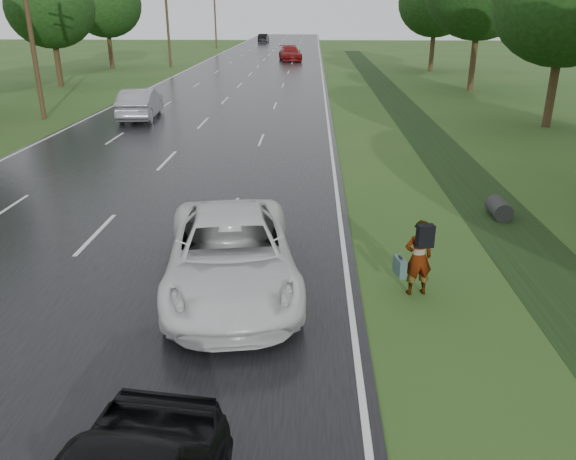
# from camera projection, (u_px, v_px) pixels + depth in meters

# --- Properties ---
(road) EXTENTS (14.00, 180.00, 0.04)m
(road) POSITION_uv_depth(u_px,v_px,m) (247.00, 78.00, 49.78)
(road) COLOR black
(road) RESTS_ON ground
(edge_stripe_east) EXTENTS (0.12, 180.00, 0.01)m
(edge_stripe_east) POSITION_uv_depth(u_px,v_px,m) (323.00, 78.00, 49.50)
(edge_stripe_east) COLOR silver
(edge_stripe_east) RESTS_ON road
(edge_stripe_west) EXTENTS (0.12, 180.00, 0.01)m
(edge_stripe_west) POSITION_uv_depth(u_px,v_px,m) (171.00, 78.00, 50.04)
(edge_stripe_west) COLOR silver
(edge_stripe_west) RESTS_ON road
(center_line) EXTENTS (0.12, 180.00, 0.01)m
(center_line) POSITION_uv_depth(u_px,v_px,m) (247.00, 78.00, 49.77)
(center_line) COLOR silver
(center_line) RESTS_ON road
(drainage_ditch) EXTENTS (2.20, 120.00, 0.56)m
(drainage_ditch) POSITION_uv_depth(u_px,v_px,m) (438.00, 148.00, 24.89)
(drainage_ditch) COLOR black
(drainage_ditch) RESTS_ON ground
(utility_pole_mid) EXTENTS (1.60, 0.26, 10.00)m
(utility_pole_mid) POSITION_uv_depth(u_px,v_px,m) (29.00, 21.00, 29.66)
(utility_pole_mid) COLOR #382B17
(utility_pole_mid) RESTS_ON ground
(utility_pole_far) EXTENTS (1.60, 0.26, 10.00)m
(utility_pole_far) POSITION_uv_depth(u_px,v_px,m) (167.00, 15.00, 57.53)
(utility_pole_far) COLOR #382B17
(utility_pole_far) RESTS_ON ground
(utility_pole_distant) EXTENTS (1.60, 0.26, 10.00)m
(utility_pole_distant) POSITION_uv_depth(u_px,v_px,m) (215.00, 13.00, 85.39)
(utility_pole_distant) COLOR #382B17
(utility_pole_distant) RESTS_ON ground
(tree_east_c) EXTENTS (7.00, 7.00, 9.29)m
(tree_east_c) POSITION_uv_depth(u_px,v_px,m) (567.00, 1.00, 27.29)
(tree_east_c) COLOR #382B17
(tree_east_c) RESTS_ON ground
(tree_east_f) EXTENTS (7.20, 7.20, 9.62)m
(tree_east_f) POSITION_uv_depth(u_px,v_px,m) (436.00, 2.00, 53.24)
(tree_east_f) COLOR #382B17
(tree_east_f) RESTS_ON ground
(tree_west_d) EXTENTS (6.60, 6.60, 8.80)m
(tree_west_d) POSITION_uv_depth(u_px,v_px,m) (50.00, 8.00, 42.64)
(tree_west_d) COLOR #382B17
(tree_west_d) RESTS_ON ground
(tree_west_f) EXTENTS (7.00, 7.00, 9.29)m
(tree_west_f) POSITION_uv_depth(u_px,v_px,m) (105.00, 5.00, 55.55)
(tree_west_f) COLOR #382B17
(tree_west_f) RESTS_ON ground
(pedestrian) EXTENTS (0.84, 0.65, 1.71)m
(pedestrian) POSITION_uv_depth(u_px,v_px,m) (418.00, 257.00, 11.95)
(pedestrian) COLOR #A5998C
(pedestrian) RESTS_ON ground
(white_pickup) EXTENTS (3.59, 6.24, 1.64)m
(white_pickup) POSITION_uv_depth(u_px,v_px,m) (231.00, 254.00, 12.15)
(white_pickup) COLOR white
(white_pickup) RESTS_ON road
(silver_sedan) EXTENTS (2.20, 5.14, 1.65)m
(silver_sedan) POSITION_uv_depth(u_px,v_px,m) (140.00, 104.00, 31.24)
(silver_sedan) COLOR gray
(silver_sedan) RESTS_ON road
(far_car_red) EXTENTS (3.18, 5.98, 1.65)m
(far_car_red) POSITION_uv_depth(u_px,v_px,m) (290.00, 53.00, 66.00)
(far_car_red) COLOR maroon
(far_car_red) RESTS_ON road
(far_car_dark) EXTENTS (1.76, 4.60, 1.50)m
(far_car_dark) POSITION_uv_depth(u_px,v_px,m) (264.00, 38.00, 101.22)
(far_car_dark) COLOR black
(far_car_dark) RESTS_ON road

